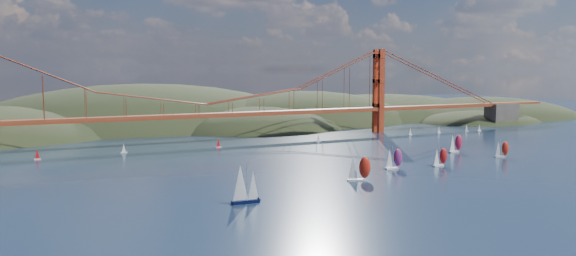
# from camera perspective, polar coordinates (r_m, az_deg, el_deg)

# --- Properties ---
(ground) EXTENTS (1200.00, 1200.00, 0.00)m
(ground) POSITION_cam_1_polar(r_m,az_deg,el_deg) (167.58, 11.69, -8.58)
(ground) COLOR black
(ground) RESTS_ON ground
(headlands) EXTENTS (725.00, 225.00, 96.00)m
(headlands) POSITION_cam_1_polar(r_m,az_deg,el_deg) (434.16, -6.73, -1.25)
(headlands) COLOR black
(headlands) RESTS_ON ground
(bridge) EXTENTS (552.00, 12.00, 55.00)m
(bridge) POSITION_cam_1_polar(r_m,az_deg,el_deg) (322.78, -8.68, 4.21)
(bridge) COLOR brown
(bridge) RESTS_ON ground
(sloop_navy) EXTENTS (8.89, 5.21, 13.62)m
(sloop_navy) POSITION_cam_1_polar(r_m,az_deg,el_deg) (176.36, -4.48, -5.74)
(sloop_navy) COLOR black
(sloop_navy) RESTS_ON ground
(racer_0) EXTENTS (9.30, 5.24, 10.42)m
(racer_0) POSITION_cam_1_polar(r_m,az_deg,el_deg) (212.44, 7.19, -4.06)
(racer_0) COLOR silver
(racer_0) RESTS_ON ground
(racer_1) EXTENTS (7.76, 3.32, 8.82)m
(racer_1) POSITION_cam_1_polar(r_m,az_deg,el_deg) (251.87, 15.18, -2.82)
(racer_1) COLOR white
(racer_1) RESTS_ON ground
(racer_2) EXTENTS (7.58, 4.00, 8.51)m
(racer_2) POSITION_cam_1_polar(r_m,az_deg,el_deg) (286.47, 20.88, -2.00)
(racer_2) COLOR silver
(racer_2) RESTS_ON ground
(racer_3) EXTENTS (8.86, 3.99, 10.03)m
(racer_3) POSITION_cam_1_polar(r_m,az_deg,el_deg) (295.76, 16.65, -1.47)
(racer_3) COLOR silver
(racer_3) RESTS_ON ground
(racer_rwb) EXTENTS (8.34, 3.36, 9.64)m
(racer_rwb) POSITION_cam_1_polar(r_m,az_deg,el_deg) (240.09, 10.68, -3.05)
(racer_rwb) COLOR white
(racer_rwb) RESTS_ON ground
(distant_boat_2) EXTENTS (3.00, 2.00, 4.70)m
(distant_boat_2) POSITION_cam_1_polar(r_m,az_deg,el_deg) (285.42, -24.12, -2.48)
(distant_boat_2) COLOR silver
(distant_boat_2) RESTS_ON ground
(distant_boat_3) EXTENTS (3.00, 2.00, 4.70)m
(distant_boat_3) POSITION_cam_1_polar(r_m,az_deg,el_deg) (292.96, -16.35, -1.99)
(distant_boat_3) COLOR silver
(distant_boat_3) RESTS_ON ground
(distant_boat_4) EXTENTS (3.00, 2.00, 4.70)m
(distant_boat_4) POSITION_cam_1_polar(r_m,az_deg,el_deg) (366.38, 12.32, -0.34)
(distant_boat_4) COLOR silver
(distant_boat_4) RESTS_ON ground
(distant_boat_5) EXTENTS (3.00, 2.00, 4.70)m
(distant_boat_5) POSITION_cam_1_polar(r_m,az_deg,el_deg) (382.05, 15.08, -0.15)
(distant_boat_5) COLOR silver
(distant_boat_5) RESTS_ON ground
(distant_boat_6) EXTENTS (3.00, 2.00, 4.70)m
(distant_boat_6) POSITION_cam_1_polar(r_m,az_deg,el_deg) (398.75, 17.68, 0.02)
(distant_boat_6) COLOR silver
(distant_boat_6) RESTS_ON ground
(distant_boat_7) EXTENTS (3.00, 2.00, 4.70)m
(distant_boat_7) POSITION_cam_1_polar(r_m,az_deg,el_deg) (403.20, 18.86, 0.04)
(distant_boat_7) COLOR silver
(distant_boat_7) RESTS_ON ground
(distant_boat_8) EXTENTS (3.00, 2.00, 4.70)m
(distant_boat_8) POSITION_cam_1_polar(r_m,az_deg,el_deg) (325.91, 3.11, -0.98)
(distant_boat_8) COLOR silver
(distant_boat_8) RESTS_ON ground
(distant_boat_9) EXTENTS (3.00, 2.00, 4.70)m
(distant_boat_9) POSITION_cam_1_polar(r_m,az_deg,el_deg) (303.18, -7.08, -1.54)
(distant_boat_9) COLOR silver
(distant_boat_9) RESTS_ON ground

